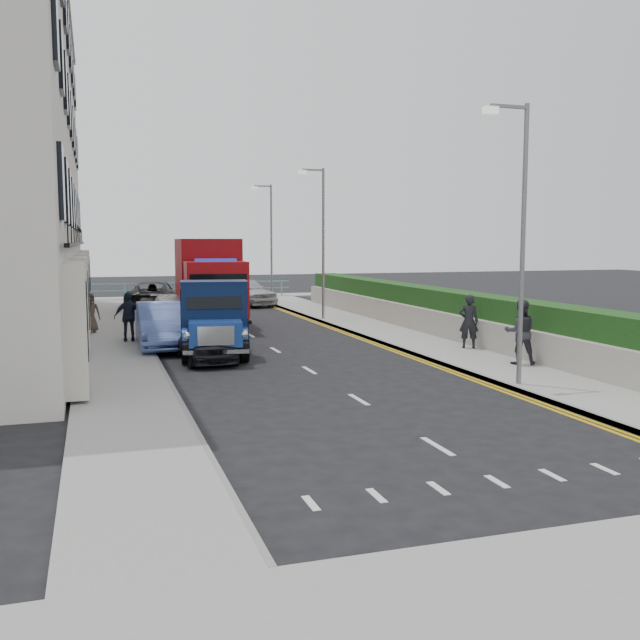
{
  "coord_description": "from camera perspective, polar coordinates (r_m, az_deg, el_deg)",
  "views": [
    {
      "loc": [
        -5.83,
        -17.3,
        3.69
      ],
      "look_at": [
        0.45,
        2.4,
        1.4
      ],
      "focal_mm": 40.0,
      "sensor_mm": 36.0,
      "label": 1
    }
  ],
  "objects": [
    {
      "name": "garden_east",
      "position": [
        29.49,
        8.66,
        0.82
      ],
      "size": [
        1.45,
        28.0,
        1.75
      ],
      "color": "#B2AD9E",
      "rests_on": "ground"
    },
    {
      "name": "seafront_car_left",
      "position": [
        39.04,
        -13.2,
        1.9
      ],
      "size": [
        3.41,
        6.02,
        1.59
      ],
      "primitive_type": "imported",
      "rotation": [
        0.0,
        0.0,
        3.0
      ],
      "color": "black",
      "rests_on": "ground"
    },
    {
      "name": "seafront_railing",
      "position": [
        45.98,
        -10.35,
        2.34
      ],
      "size": [
        13.0,
        0.08,
        1.11
      ],
      "color": "#59B2A5",
      "rests_on": "ground"
    },
    {
      "name": "pavement_east",
      "position": [
        28.79,
        5.22,
        -0.95
      ],
      "size": [
        2.6,
        38.0,
        0.12
      ],
      "primitive_type": "cube",
      "color": "gray",
      "rests_on": "ground"
    },
    {
      "name": "lamp_mid",
      "position": [
        32.86,
        0.06,
        6.86
      ],
      "size": [
        1.23,
        0.18,
        7.0
      ],
      "color": "slate",
      "rests_on": "ground"
    },
    {
      "name": "bedford_lorry",
      "position": [
        22.66,
        -8.45,
        -0.27
      ],
      "size": [
        2.67,
        5.33,
        2.43
      ],
      "rotation": [
        0.0,
        0.0,
        -0.14
      ],
      "color": "black",
      "rests_on": "ground"
    },
    {
      "name": "lamp_near",
      "position": [
        18.28,
        15.63,
        7.05
      ],
      "size": [
        1.23,
        0.18,
        7.0
      ],
      "color": "slate",
      "rests_on": "ground"
    },
    {
      "name": "promenade",
      "position": [
        46.81,
        -10.47,
        1.77
      ],
      "size": [
        30.0,
        2.5,
        0.12
      ],
      "primitive_type": "cube",
      "color": "gray",
      "rests_on": "ground"
    },
    {
      "name": "seafront_car_right",
      "position": [
        41.18,
        -6.1,
        2.28
      ],
      "size": [
        3.5,
        5.15,
        1.63
      ],
      "primitive_type": "imported",
      "rotation": [
        0.0,
        0.0,
        0.36
      ],
      "color": "#B7B7BC",
      "rests_on": "ground"
    },
    {
      "name": "pedestrian_west_far",
      "position": [
        29.32,
        -17.92,
        0.57
      ],
      "size": [
        0.77,
        0.51,
        1.58
      ],
      "primitive_type": "imported",
      "rotation": [
        0.0,
        0.0,
        0.01
      ],
      "color": "#473F33",
      "rests_on": "pavement_west"
    },
    {
      "name": "red_lorry",
      "position": [
        31.42,
        -8.9,
        3.2
      ],
      "size": [
        2.83,
        7.36,
        3.79
      ],
      "rotation": [
        0.0,
        0.0,
        -0.05
      ],
      "color": "black",
      "rests_on": "ground"
    },
    {
      "name": "parked_car_mid",
      "position": [
        25.2,
        -12.48,
        -0.43
      ],
      "size": [
        1.71,
        4.81,
        1.58
      ],
      "primitive_type": "imported",
      "rotation": [
        0.0,
        0.0,
        -0.01
      ],
      "color": "#5A71C1",
      "rests_on": "ground"
    },
    {
      "name": "sea_plane",
      "position": [
        77.61,
        -13.37,
        3.43
      ],
      "size": [
        120.0,
        120.0,
        0.0
      ],
      "primitive_type": "plane",
      "color": "slate",
      "rests_on": "ground"
    },
    {
      "name": "pedestrian_west_near",
      "position": [
        26.35,
        -15.03,
        0.25
      ],
      "size": [
        1.05,
        0.46,
        1.76
      ],
      "primitive_type": "imported",
      "rotation": [
        0.0,
        0.0,
        3.11
      ],
      "color": "black",
      "rests_on": "pavement_west"
    },
    {
      "name": "parked_car_front",
      "position": [
        22.28,
        -9.17,
        -1.66
      ],
      "size": [
        1.67,
        3.77,
        1.26
      ],
      "primitive_type": "imported",
      "rotation": [
        0.0,
        0.0,
        0.05
      ],
      "color": "black",
      "rests_on": "ground"
    },
    {
      "name": "pavement_west",
      "position": [
        26.56,
        -16.15,
        -1.79
      ],
      "size": [
        2.4,
        38.0,
        0.12
      ],
      "primitive_type": "cube",
      "color": "gray",
      "rests_on": "ground"
    },
    {
      "name": "ground",
      "position": [
        18.62,
        0.93,
        -5.11
      ],
      "size": [
        120.0,
        120.0,
        0.0
      ],
      "primitive_type": "plane",
      "color": "black",
      "rests_on": "ground"
    },
    {
      "name": "pedestrian_east_near",
      "position": [
        24.33,
        11.81,
        -0.1
      ],
      "size": [
        0.78,
        0.65,
        1.81
      ],
      "primitive_type": "imported",
      "rotation": [
        0.0,
        0.0,
        2.74
      ],
      "color": "black",
      "rests_on": "pavement_east"
    },
    {
      "name": "lamp_far",
      "position": [
        42.49,
        -4.08,
        6.72
      ],
      "size": [
        1.23,
        0.18,
        7.0
      ],
      "color": "slate",
      "rests_on": "ground"
    },
    {
      "name": "parked_car_rear",
      "position": [
        32.28,
        -11.85,
        0.76
      ],
      "size": [
        1.88,
        4.41,
        1.27
      ],
      "primitive_type": "imported",
      "rotation": [
        0.0,
        0.0,
        -0.02
      ],
      "color": "#9C9B9F",
      "rests_on": "ground"
    },
    {
      "name": "pedestrian_east_far",
      "position": [
        21.51,
        15.74,
        -0.93
      ],
      "size": [
        1.12,
        1.01,
        1.89
      ],
      "primitive_type": "imported",
      "rotation": [
        0.0,
        0.0,
        2.76
      ],
      "color": "#2E2B35",
      "rests_on": "pavement_east"
    }
  ]
}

